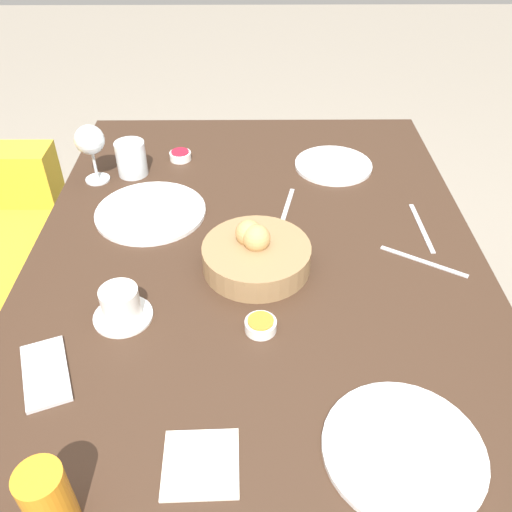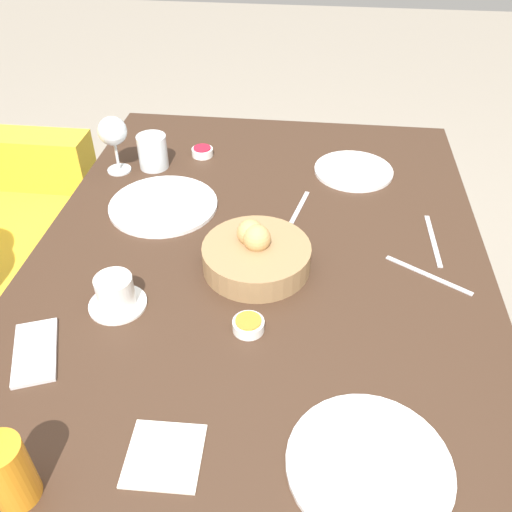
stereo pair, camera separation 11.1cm
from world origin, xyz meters
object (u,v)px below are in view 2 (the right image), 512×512
Objects in this scene: plate_far_center at (163,205)px; juice_glass at (8,472)px; jam_bowl_berry at (202,152)px; fork_silver at (433,240)px; spoon_coffee at (300,207)px; bread_basket at (256,254)px; knife_silver at (428,275)px; wine_glass at (113,133)px; cell_phone at (35,352)px; napkin at (164,455)px; water_tumbler at (153,152)px; plate_near_right at (354,171)px; plate_near_left at (369,465)px; coffee_cup at (116,294)px; jam_bowl_honey at (248,325)px.

juice_glass reaches higher than plate_far_center.
jam_bowl_berry reaches higher than fork_silver.
fork_silver is 1.35× the size of spoon_coffee.
fork_silver is at bearing -70.71° from bread_basket.
fork_silver is at bearing -12.16° from knife_silver.
wine_glass reaches higher than jam_bowl_berry.
spoon_coffee is 0.69m from cell_phone.
jam_bowl_berry is 0.94m from napkin.
knife_silver is at bearing -49.19° from juice_glass.
water_tumbler is at bearing 39.78° from bread_basket.
plate_near_right is 2.30× the size of water_tumbler.
plate_near_right is 1.28× the size of cell_phone.
bread_basket is at bearing -128.48° from plate_far_center.
plate_far_center is 0.34m from spoon_coffee.
plate_far_center is at bearing -1.63° from juice_glass.
plate_near_left is at bearing -141.47° from wine_glass.
plate_near_left is (-0.44, -0.22, -0.03)m from bread_basket.
plate_near_right is 0.43m from jam_bowl_berry.
knife_silver is (-0.46, -0.57, -0.01)m from jam_bowl_berry.
bread_basket is 0.47m from napkin.
wine_glass is (-0.07, 0.64, 0.11)m from plate_near_right.
coffee_cup is 0.79× the size of spoon_coffee.
juice_glass is (-0.74, 0.02, 0.05)m from plate_far_center.
bread_basket is 0.42m from fork_silver.
juice_glass is 0.46m from jam_bowl_honey.
jam_bowl_honey is (0.36, -0.28, -0.05)m from juice_glass.
plate_near_left is 1.28× the size of fork_silver.
plate_far_center is 1.72× the size of wine_glass.
plate_near_right is 0.34m from fork_silver.
fork_silver is 1.17× the size of cell_phone.
plate_near_left is 1.49× the size of cell_phone.
water_tumbler is 0.15m from jam_bowl_berry.
jam_bowl_berry is 0.42× the size of spoon_coffee.
cell_phone is (0.17, 0.28, 0.00)m from napkin.
fork_silver is 0.87m from cell_phone.
knife_silver is (0.45, -0.14, -0.00)m from plate_near_left.
plate_near_right is (0.87, 0.00, 0.00)m from plate_near_left.
water_tumbler reaches higher than plate_near_right.
jam_bowl_berry is at bearing -9.60° from plate_far_center.
coffee_cup is 0.18m from cell_phone.
plate_near_left is at bearing -140.17° from jam_bowl_honey.
water_tumbler is at bearing 33.34° from plate_near_left.
cell_phone is (-0.14, 0.11, -0.03)m from coffee_cup.
water_tumbler is 0.12m from wine_glass.
cell_phone is (0.25, 0.09, -0.05)m from juice_glass.
plate_far_center is 0.47m from jam_bowl_honey.
spoon_coffee is at bearing -40.38° from cell_phone.
plate_near_right is 1.47× the size of spoon_coffee.
plate_far_center is 4.45× the size of jam_bowl_berry.
coffee_cup is at bearing 29.10° from napkin.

